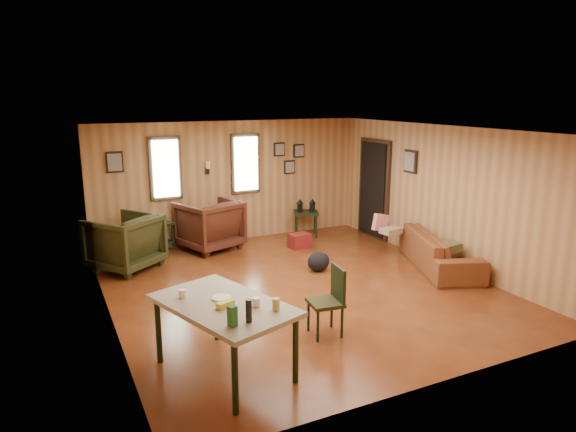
% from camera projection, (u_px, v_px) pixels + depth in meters
% --- Properties ---
extents(room, '(5.54, 6.04, 2.44)m').
position_uv_depth(room, '(301.00, 207.00, 7.92)').
color(room, brown).
rests_on(room, ground).
extents(sofa, '(1.33, 2.15, 0.81)m').
position_uv_depth(sofa, '(440.00, 245.00, 8.73)').
color(sofa, brown).
rests_on(sofa, ground).
extents(recliner_brown, '(1.27, 1.23, 1.04)m').
position_uv_depth(recliner_brown, '(209.00, 222.00, 9.77)').
color(recliner_brown, '#472115').
rests_on(recliner_brown, ground).
extents(recliner_green, '(1.36, 1.35, 1.03)m').
position_uv_depth(recliner_green, '(124.00, 240.00, 8.64)').
color(recliner_green, '#2B2D14').
rests_on(recliner_green, ground).
extents(end_table, '(0.65, 0.62, 0.67)m').
position_uv_depth(end_table, '(157.00, 232.00, 9.67)').
color(end_table, black).
rests_on(end_table, ground).
extents(side_table, '(0.65, 0.65, 0.79)m').
position_uv_depth(side_table, '(306.00, 211.00, 10.67)').
color(side_table, black).
rests_on(side_table, ground).
extents(cooler, '(0.41, 0.31, 0.28)m').
position_uv_depth(cooler, '(299.00, 241.00, 9.93)').
color(cooler, maroon).
rests_on(cooler, ground).
extents(backpack, '(0.45, 0.39, 0.34)m').
position_uv_depth(backpack, '(318.00, 262.00, 8.59)').
color(backpack, black).
rests_on(backpack, ground).
extents(sofa_pillows, '(0.60, 1.78, 0.37)m').
position_uv_depth(sofa_pillows, '(414.00, 236.00, 8.89)').
color(sofa_pillows, brown).
rests_on(sofa_pillows, sofa).
extents(dining_table, '(1.37, 1.76, 1.02)m').
position_uv_depth(dining_table, '(224.00, 309.00, 5.33)').
color(dining_table, gray).
rests_on(dining_table, ground).
extents(dining_chair, '(0.44, 0.44, 0.86)m').
position_uv_depth(dining_chair, '(330.00, 297.00, 6.27)').
color(dining_chair, '#2B2D14').
rests_on(dining_chair, ground).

